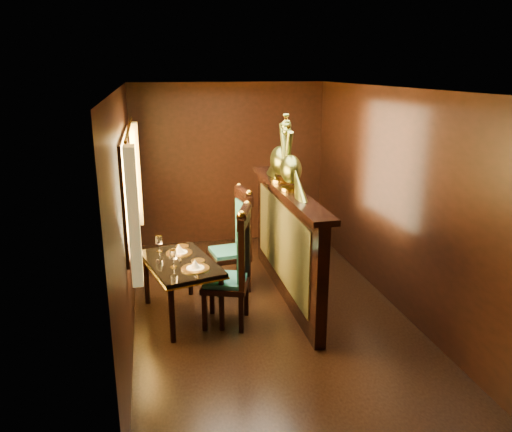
{
  "coord_description": "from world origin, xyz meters",
  "views": [
    {
      "loc": [
        -1.23,
        -5.15,
        2.7
      ],
      "look_at": [
        -0.05,
        0.28,
        1.05
      ],
      "focal_mm": 35.0,
      "sensor_mm": 36.0,
      "label": 1
    }
  ],
  "objects_px": {
    "dining_table": "(181,267)",
    "peacock_left": "(291,157)",
    "chair_right": "(238,236)",
    "peacock_right": "(281,148)",
    "chair_left": "(237,264)"
  },
  "relations": [
    {
      "from": "chair_right",
      "to": "peacock_right",
      "type": "relative_size",
      "value": 1.56
    },
    {
      "from": "peacock_right",
      "to": "chair_right",
      "type": "bearing_deg",
      "value": 175.78
    },
    {
      "from": "peacock_left",
      "to": "chair_right",
      "type": "bearing_deg",
      "value": 137.82
    },
    {
      "from": "chair_left",
      "to": "peacock_left",
      "type": "relative_size",
      "value": 1.74
    },
    {
      "from": "chair_left",
      "to": "peacock_right",
      "type": "bearing_deg",
      "value": 70.59
    },
    {
      "from": "chair_right",
      "to": "peacock_left",
      "type": "relative_size",
      "value": 1.7
    },
    {
      "from": "peacock_left",
      "to": "peacock_right",
      "type": "xyz_separation_m",
      "value": [
        0.0,
        0.44,
        0.03
      ]
    },
    {
      "from": "chair_left",
      "to": "chair_right",
      "type": "height_order",
      "value": "chair_left"
    },
    {
      "from": "chair_left",
      "to": "chair_right",
      "type": "relative_size",
      "value": 1.02
    },
    {
      "from": "chair_left",
      "to": "peacock_left",
      "type": "xyz_separation_m",
      "value": [
        0.71,
        0.45,
        1.05
      ]
    },
    {
      "from": "chair_left",
      "to": "chair_right",
      "type": "distance_m",
      "value": 0.95
    },
    {
      "from": "chair_right",
      "to": "peacock_left",
      "type": "xyz_separation_m",
      "value": [
        0.53,
        -0.48,
        1.06
      ]
    },
    {
      "from": "dining_table",
      "to": "peacock_left",
      "type": "distance_m",
      "value": 1.73
    },
    {
      "from": "peacock_left",
      "to": "peacock_right",
      "type": "relative_size",
      "value": 0.92
    },
    {
      "from": "dining_table",
      "to": "peacock_left",
      "type": "bearing_deg",
      "value": -7.58
    }
  ]
}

